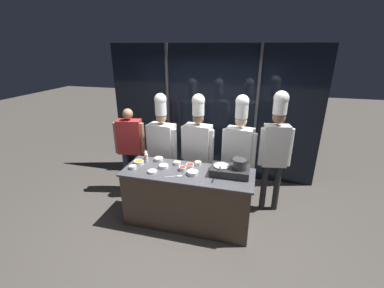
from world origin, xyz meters
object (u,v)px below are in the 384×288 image
at_px(frying_pan, 221,165).
at_px(prep_bowl_shrimp, 133,167).
at_px(squeeze_bottle_chili, 146,155).
at_px(person_guest, 130,143).
at_px(squeeze_bottle_clear, 146,157).
at_px(chef_head, 162,141).
at_px(prep_bowl_ginger, 198,163).
at_px(chef_sous, 198,143).
at_px(stock_pot, 239,163).
at_px(chef_line, 239,146).
at_px(prep_bowl_mushrooms, 177,163).
at_px(prep_bowl_chili_flakes, 183,168).
at_px(prep_bowl_noodles, 193,172).
at_px(prep_bowl_bell_pepper, 190,165).
at_px(serving_spoon_slotted, 177,176).
at_px(prep_bowl_bean_sprouts, 159,159).
at_px(portable_stove, 230,171).
at_px(prep_bowl_carrots, 139,162).
at_px(prep_bowl_chicken, 164,166).
at_px(chef_pastry, 276,142).

distance_m(frying_pan, prep_bowl_shrimp, 1.35).
relative_size(squeeze_bottle_chili, person_guest, 0.11).
height_order(squeeze_bottle_clear, person_guest, person_guest).
distance_m(frying_pan, squeeze_bottle_chili, 1.28).
distance_m(squeeze_bottle_chili, chef_head, 0.46).
bearing_deg(prep_bowl_ginger, chef_sous, 103.91).
distance_m(frying_pan, stock_pot, 0.26).
relative_size(prep_bowl_ginger, chef_line, 0.05).
bearing_deg(prep_bowl_mushrooms, stock_pot, -7.04).
distance_m(frying_pan, squeeze_bottle_clear, 1.23).
bearing_deg(squeeze_bottle_chili, prep_bowl_chili_flakes, -16.96).
distance_m(squeeze_bottle_clear, squeeze_bottle_chili, 0.09).
height_order(prep_bowl_shrimp, chef_line, chef_line).
relative_size(prep_bowl_mushrooms, person_guest, 0.07).
distance_m(prep_bowl_chili_flakes, prep_bowl_shrimp, 0.76).
relative_size(frying_pan, prep_bowl_shrimp, 3.64).
bearing_deg(prep_bowl_noodles, prep_bowl_bell_pepper, 114.07).
relative_size(squeeze_bottle_clear, squeeze_bottle_chili, 0.99).
distance_m(prep_bowl_mushrooms, serving_spoon_slotted, 0.40).
relative_size(prep_bowl_bean_sprouts, serving_spoon_slotted, 0.57).
xyz_separation_m(chef_head, chef_sous, (0.64, 0.02, 0.03)).
bearing_deg(squeeze_bottle_chili, prep_bowl_noodles, -19.39).
height_order(serving_spoon_slotted, person_guest, person_guest).
height_order(portable_stove, prep_bowl_ginger, portable_stove).
bearing_deg(chef_head, chef_line, -171.71).
xyz_separation_m(squeeze_bottle_clear, prep_bowl_ginger, (0.83, 0.11, -0.05)).
bearing_deg(prep_bowl_carrots, prep_bowl_chili_flakes, -2.84).
distance_m(squeeze_bottle_clear, chef_line, 1.52).
xyz_separation_m(prep_bowl_carrots, prep_bowl_noodles, (0.92, -0.13, 0.00)).
bearing_deg(prep_bowl_noodles, prep_bowl_chicken, 168.70).
height_order(frying_pan, stock_pot, stock_pot).
bearing_deg(chef_sous, prep_bowl_bell_pepper, 97.56).
bearing_deg(prep_bowl_bean_sprouts, prep_bowl_carrots, -143.83).
bearing_deg(squeeze_bottle_chili, serving_spoon_slotted, -32.24).
xyz_separation_m(prep_bowl_mushrooms, person_guest, (-1.07, 0.50, 0.05)).
height_order(stock_pot, prep_bowl_shrimp, stock_pot).
bearing_deg(chef_line, portable_stove, 93.44).
distance_m(prep_bowl_noodles, chef_pastry, 1.41).
xyz_separation_m(prep_bowl_bean_sprouts, chef_line, (1.25, 0.40, 0.20)).
relative_size(frying_pan, squeeze_bottle_clear, 2.41).
height_order(prep_bowl_ginger, chef_pastry, chef_pastry).
xyz_separation_m(portable_stove, chef_head, (-1.27, 0.59, 0.12)).
xyz_separation_m(prep_bowl_carrots, prep_bowl_bean_sprouts, (0.26, 0.19, 0.00)).
height_order(squeeze_bottle_clear, prep_bowl_bell_pepper, squeeze_bottle_clear).
bearing_deg(stock_pot, squeeze_bottle_chili, 173.87).
bearing_deg(portable_stove, squeeze_bottle_clear, 176.32).
bearing_deg(person_guest, portable_stove, 150.85).
xyz_separation_m(prep_bowl_bean_sprouts, person_guest, (-0.73, 0.44, 0.05)).
bearing_deg(prep_bowl_chicken, prep_bowl_shrimp, -161.95).
relative_size(prep_bowl_mushrooms, chef_pastry, 0.06).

